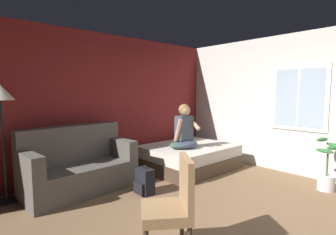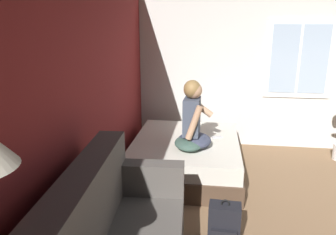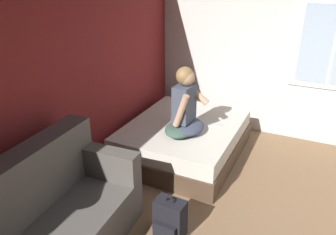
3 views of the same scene
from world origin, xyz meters
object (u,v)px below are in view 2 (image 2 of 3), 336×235
person_seated (193,120)px  throw_pillow (189,143)px  bed (186,156)px  backpack (224,225)px  cell_phone (217,137)px

person_seated → throw_pillow: (-0.09, 0.05, -0.29)m
bed → person_seated: (-0.23, -0.11, 0.60)m
backpack → person_seated: bearing=16.8°
bed → cell_phone: 0.51m
bed → throw_pillow: (-0.32, -0.06, 0.31)m
backpack → throw_pillow: (1.20, 0.44, 0.36)m
bed → backpack: (-1.53, -0.50, -0.04)m
backpack → cell_phone: bearing=2.5°
bed → person_seated: size_ratio=2.07×
throw_pillow → person_seated: bearing=-27.4°
person_seated → cell_phone: bearing=-39.7°
person_seated → backpack: (-1.29, -0.39, -0.64)m
throw_pillow → cell_phone: throw_pillow is taller
person_seated → cell_phone: (0.38, -0.32, -0.35)m
throw_pillow → cell_phone: size_ratio=3.33×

